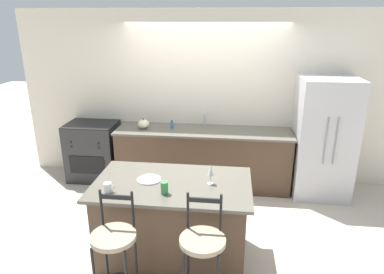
{
  "coord_description": "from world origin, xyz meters",
  "views": [
    {
      "loc": [
        0.42,
        -4.62,
        2.54
      ],
      "look_at": [
        -0.07,
        -0.51,
        1.11
      ],
      "focal_mm": 32.0,
      "sensor_mm": 36.0,
      "label": 1
    }
  ],
  "objects_px": {
    "bar_stool_near": "(115,248)",
    "tumbler_cup": "(164,188)",
    "wine_glass": "(211,171)",
    "bar_stool_far": "(202,252)",
    "dinner_plate": "(149,179)",
    "soap_bottle": "(172,125)",
    "oven_range": "(94,151)",
    "coffee_mug": "(108,187)",
    "refrigerator": "(323,138)",
    "pumpkin_decoration": "(144,124)"
  },
  "relations": [
    {
      "from": "soap_bottle",
      "to": "coffee_mug",
      "type": "bearing_deg",
      "value": -97.49
    },
    {
      "from": "dinner_plate",
      "to": "wine_glass",
      "type": "bearing_deg",
      "value": -0.78
    },
    {
      "from": "wine_glass",
      "to": "soap_bottle",
      "type": "bearing_deg",
      "value": 111.85
    },
    {
      "from": "tumbler_cup",
      "to": "soap_bottle",
      "type": "xyz_separation_m",
      "value": [
        -0.29,
        2.07,
        0.0
      ]
    },
    {
      "from": "bar_stool_near",
      "to": "coffee_mug",
      "type": "relative_size",
      "value": 10.04
    },
    {
      "from": "refrigerator",
      "to": "dinner_plate",
      "type": "height_order",
      "value": "refrigerator"
    },
    {
      "from": "wine_glass",
      "to": "pumpkin_decoration",
      "type": "relative_size",
      "value": 1.17
    },
    {
      "from": "bar_stool_near",
      "to": "tumbler_cup",
      "type": "bearing_deg",
      "value": 55.52
    },
    {
      "from": "refrigerator",
      "to": "pumpkin_decoration",
      "type": "bearing_deg",
      "value": 179.37
    },
    {
      "from": "wine_glass",
      "to": "tumbler_cup",
      "type": "xyz_separation_m",
      "value": [
        -0.44,
        -0.26,
        -0.09
      ]
    },
    {
      "from": "bar_stool_far",
      "to": "oven_range",
      "type": "bearing_deg",
      "value": 128.48
    },
    {
      "from": "oven_range",
      "to": "pumpkin_decoration",
      "type": "xyz_separation_m",
      "value": [
        0.88,
        -0.06,
        0.51
      ]
    },
    {
      "from": "refrigerator",
      "to": "soap_bottle",
      "type": "distance_m",
      "value": 2.27
    },
    {
      "from": "bar_stool_near",
      "to": "bar_stool_far",
      "type": "bearing_deg",
      "value": 2.75
    },
    {
      "from": "bar_stool_near",
      "to": "wine_glass",
      "type": "relative_size",
      "value": 5.32
    },
    {
      "from": "dinner_plate",
      "to": "wine_glass",
      "type": "xyz_separation_m",
      "value": [
        0.66,
        -0.01,
        0.14
      ]
    },
    {
      "from": "bar_stool_far",
      "to": "wine_glass",
      "type": "relative_size",
      "value": 5.32
    },
    {
      "from": "bar_stool_far",
      "to": "wine_glass",
      "type": "distance_m",
      "value": 0.86
    },
    {
      "from": "oven_range",
      "to": "bar_stool_near",
      "type": "xyz_separation_m",
      "value": [
        1.25,
        -2.59,
        0.15
      ]
    },
    {
      "from": "oven_range",
      "to": "tumbler_cup",
      "type": "bearing_deg",
      "value": -52.21
    },
    {
      "from": "refrigerator",
      "to": "coffee_mug",
      "type": "height_order",
      "value": "refrigerator"
    },
    {
      "from": "oven_range",
      "to": "bar_stool_far",
      "type": "distance_m",
      "value": 3.27
    },
    {
      "from": "refrigerator",
      "to": "tumbler_cup",
      "type": "bearing_deg",
      "value": -134.85
    },
    {
      "from": "bar_stool_near",
      "to": "pumpkin_decoration",
      "type": "xyz_separation_m",
      "value": [
        -0.37,
        2.54,
        0.37
      ]
    },
    {
      "from": "bar_stool_near",
      "to": "wine_glass",
      "type": "xyz_separation_m",
      "value": [
        0.79,
        0.78,
        0.44
      ]
    },
    {
      "from": "refrigerator",
      "to": "bar_stool_far",
      "type": "bearing_deg",
      "value": -122.23
    },
    {
      "from": "bar_stool_far",
      "to": "wine_glass",
      "type": "bearing_deg",
      "value": 88.91
    },
    {
      "from": "oven_range",
      "to": "coffee_mug",
      "type": "relative_size",
      "value": 8.53
    },
    {
      "from": "refrigerator",
      "to": "bar_stool_far",
      "type": "height_order",
      "value": "refrigerator"
    },
    {
      "from": "tumbler_cup",
      "to": "bar_stool_far",
      "type": "bearing_deg",
      "value": -48.66
    },
    {
      "from": "dinner_plate",
      "to": "tumbler_cup",
      "type": "distance_m",
      "value": 0.36
    },
    {
      "from": "oven_range",
      "to": "soap_bottle",
      "type": "distance_m",
      "value": 1.41
    },
    {
      "from": "dinner_plate",
      "to": "tumbler_cup",
      "type": "height_order",
      "value": "tumbler_cup"
    },
    {
      "from": "bar_stool_near",
      "to": "dinner_plate",
      "type": "distance_m",
      "value": 0.85
    },
    {
      "from": "dinner_plate",
      "to": "soap_bottle",
      "type": "bearing_deg",
      "value": 92.14
    },
    {
      "from": "oven_range",
      "to": "tumbler_cup",
      "type": "xyz_separation_m",
      "value": [
        1.61,
        -2.08,
        0.5
      ]
    },
    {
      "from": "oven_range",
      "to": "bar_stool_near",
      "type": "distance_m",
      "value": 2.88
    },
    {
      "from": "bar_stool_far",
      "to": "dinner_plate",
      "type": "relative_size",
      "value": 4.35
    },
    {
      "from": "dinner_plate",
      "to": "soap_bottle",
      "type": "xyz_separation_m",
      "value": [
        -0.07,
        1.8,
        0.06
      ]
    },
    {
      "from": "oven_range",
      "to": "tumbler_cup",
      "type": "relative_size",
      "value": 7.5
    },
    {
      "from": "coffee_mug",
      "to": "wine_glass",
      "type": "bearing_deg",
      "value": 16.45
    },
    {
      "from": "bar_stool_far",
      "to": "tumbler_cup",
      "type": "distance_m",
      "value": 0.73
    },
    {
      "from": "dinner_plate",
      "to": "soap_bottle",
      "type": "height_order",
      "value": "soap_bottle"
    },
    {
      "from": "coffee_mug",
      "to": "soap_bottle",
      "type": "xyz_separation_m",
      "value": [
        0.28,
        2.1,
        0.02
      ]
    },
    {
      "from": "soap_bottle",
      "to": "oven_range",
      "type": "bearing_deg",
      "value": 179.79
    },
    {
      "from": "bar_stool_near",
      "to": "wine_glass",
      "type": "bearing_deg",
      "value": 44.61
    },
    {
      "from": "tumbler_cup",
      "to": "soap_bottle",
      "type": "height_order",
      "value": "soap_bottle"
    },
    {
      "from": "dinner_plate",
      "to": "oven_range",
      "type": "bearing_deg",
      "value": 127.6
    },
    {
      "from": "bar_stool_near",
      "to": "pumpkin_decoration",
      "type": "height_order",
      "value": "bar_stool_near"
    },
    {
      "from": "oven_range",
      "to": "dinner_plate",
      "type": "xyz_separation_m",
      "value": [
        1.39,
        -1.8,
        0.44
      ]
    }
  ]
}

